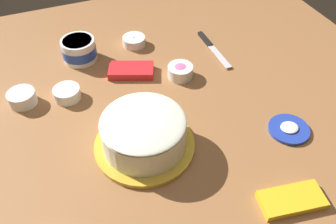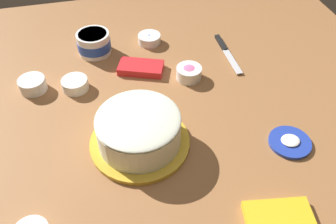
{
  "view_description": "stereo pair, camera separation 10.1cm",
  "coord_description": "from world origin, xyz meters",
  "px_view_note": "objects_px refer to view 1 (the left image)",
  "views": [
    {
      "loc": [
        0.32,
        0.7,
        0.75
      ],
      "look_at": [
        0.05,
        0.04,
        0.04
      ],
      "focal_mm": 37.73,
      "sensor_mm": 36.0,
      "label": 1
    },
    {
      "loc": [
        0.22,
        0.73,
        0.75
      ],
      "look_at": [
        0.05,
        0.04,
        0.04
      ],
      "focal_mm": 37.73,
      "sensor_mm": 36.0,
      "label": 2
    }
  ],
  "objects_px": {
    "sprinkle_bowl_yellow": "(67,93)",
    "spreading_knife": "(211,46)",
    "frosting_tub": "(79,49)",
    "sprinkle_bowl_blue": "(134,41)",
    "frosting_tub_lid": "(289,129)",
    "sprinkle_bowl_orange": "(22,97)",
    "frosted_cake": "(144,134)",
    "candy_box_upper": "(292,200)",
    "candy_box_lower": "(131,71)",
    "sprinkle_bowl_pink": "(180,71)"
  },
  "relations": [
    {
      "from": "frosted_cake",
      "to": "frosting_tub",
      "type": "xyz_separation_m",
      "value": [
        0.08,
        -0.46,
        -0.01
      ]
    },
    {
      "from": "sprinkle_bowl_yellow",
      "to": "frosting_tub",
      "type": "bearing_deg",
      "value": -113.19
    },
    {
      "from": "sprinkle_bowl_pink",
      "to": "spreading_knife",
      "type": "bearing_deg",
      "value": -146.74
    },
    {
      "from": "frosted_cake",
      "to": "spreading_knife",
      "type": "height_order",
      "value": "frosted_cake"
    },
    {
      "from": "sprinkle_bowl_blue",
      "to": "candy_box_upper",
      "type": "height_order",
      "value": "sprinkle_bowl_blue"
    },
    {
      "from": "sprinkle_bowl_orange",
      "to": "candy_box_upper",
      "type": "distance_m",
      "value": 0.82
    },
    {
      "from": "spreading_knife",
      "to": "sprinkle_bowl_pink",
      "type": "height_order",
      "value": "sprinkle_bowl_pink"
    },
    {
      "from": "sprinkle_bowl_yellow",
      "to": "candy_box_upper",
      "type": "relative_size",
      "value": 0.54
    },
    {
      "from": "frosted_cake",
      "to": "sprinkle_bowl_orange",
      "type": "height_order",
      "value": "frosted_cake"
    },
    {
      "from": "spreading_knife",
      "to": "frosting_tub",
      "type": "bearing_deg",
      "value": -13.15
    },
    {
      "from": "frosted_cake",
      "to": "sprinkle_bowl_yellow",
      "type": "distance_m",
      "value": 0.32
    },
    {
      "from": "sprinkle_bowl_orange",
      "to": "candy_box_lower",
      "type": "relative_size",
      "value": 0.57
    },
    {
      "from": "sprinkle_bowl_orange",
      "to": "sprinkle_bowl_blue",
      "type": "bearing_deg",
      "value": -157.36
    },
    {
      "from": "sprinkle_bowl_yellow",
      "to": "candy_box_upper",
      "type": "height_order",
      "value": "sprinkle_bowl_yellow"
    },
    {
      "from": "sprinkle_bowl_orange",
      "to": "sprinkle_bowl_yellow",
      "type": "xyz_separation_m",
      "value": [
        -0.13,
        0.03,
        -0.0
      ]
    },
    {
      "from": "sprinkle_bowl_yellow",
      "to": "frosting_tub_lid",
      "type": "bearing_deg",
      "value": 146.4
    },
    {
      "from": "sprinkle_bowl_pink",
      "to": "candy_box_upper",
      "type": "distance_m",
      "value": 0.54
    },
    {
      "from": "spreading_knife",
      "to": "sprinkle_bowl_orange",
      "type": "bearing_deg",
      "value": 4.41
    },
    {
      "from": "sprinkle_bowl_yellow",
      "to": "spreading_knife",
      "type": "bearing_deg",
      "value": -171.72
    },
    {
      "from": "frosted_cake",
      "to": "candy_box_lower",
      "type": "distance_m",
      "value": 0.33
    },
    {
      "from": "candy_box_upper",
      "to": "frosting_tub",
      "type": "bearing_deg",
      "value": -56.15
    },
    {
      "from": "sprinkle_bowl_orange",
      "to": "frosted_cake",
      "type": "bearing_deg",
      "value": 133.76
    },
    {
      "from": "frosted_cake",
      "to": "sprinkle_bowl_yellow",
      "type": "height_order",
      "value": "frosted_cake"
    },
    {
      "from": "spreading_knife",
      "to": "sprinkle_bowl_orange",
      "type": "xyz_separation_m",
      "value": [
        0.67,
        0.05,
        0.02
      ]
    },
    {
      "from": "frosting_tub_lid",
      "to": "sprinkle_bowl_pink",
      "type": "relative_size",
      "value": 1.39
    },
    {
      "from": "frosting_tub_lid",
      "to": "candy_box_upper",
      "type": "height_order",
      "value": "candy_box_upper"
    },
    {
      "from": "frosting_tub",
      "to": "sprinkle_bowl_blue",
      "type": "bearing_deg",
      "value": -176.22
    },
    {
      "from": "spreading_knife",
      "to": "candy_box_upper",
      "type": "bearing_deg",
      "value": 80.32
    },
    {
      "from": "sprinkle_bowl_yellow",
      "to": "candy_box_lower",
      "type": "xyz_separation_m",
      "value": [
        -0.22,
        -0.04,
        -0.01
      ]
    },
    {
      "from": "candy_box_lower",
      "to": "frosting_tub",
      "type": "bearing_deg",
      "value": -24.3
    },
    {
      "from": "frosting_tub",
      "to": "sprinkle_bowl_yellow",
      "type": "distance_m",
      "value": 0.2
    },
    {
      "from": "sprinkle_bowl_pink",
      "to": "candy_box_upper",
      "type": "bearing_deg",
      "value": 96.43
    },
    {
      "from": "spreading_knife",
      "to": "candy_box_upper",
      "type": "height_order",
      "value": "candy_box_upper"
    },
    {
      "from": "frosting_tub_lid",
      "to": "sprinkle_bowl_blue",
      "type": "xyz_separation_m",
      "value": [
        0.28,
        -0.57,
        0.01
      ]
    },
    {
      "from": "frosting_tub",
      "to": "candy_box_lower",
      "type": "bearing_deg",
      "value": 134.41
    },
    {
      "from": "candy_box_lower",
      "to": "frosted_cake",
      "type": "bearing_deg",
      "value": 100.26
    },
    {
      "from": "frosted_cake",
      "to": "frosting_tub_lid",
      "type": "bearing_deg",
      "value": 166.5
    },
    {
      "from": "frosted_cake",
      "to": "sprinkle_bowl_orange",
      "type": "distance_m",
      "value": 0.42
    },
    {
      "from": "frosting_tub_lid",
      "to": "sprinkle_bowl_orange",
      "type": "height_order",
      "value": "sprinkle_bowl_orange"
    },
    {
      "from": "sprinkle_bowl_orange",
      "to": "sprinkle_bowl_pink",
      "type": "relative_size",
      "value": 1.01
    },
    {
      "from": "spreading_knife",
      "to": "candy_box_lower",
      "type": "bearing_deg",
      "value": 6.62
    },
    {
      "from": "sprinkle_bowl_blue",
      "to": "spreading_knife",
      "type": "bearing_deg",
      "value": 154.81
    },
    {
      "from": "frosted_cake",
      "to": "sprinkle_bowl_yellow",
      "type": "bearing_deg",
      "value": -60.08
    },
    {
      "from": "sprinkle_bowl_orange",
      "to": "sprinkle_bowl_blue",
      "type": "relative_size",
      "value": 1.01
    },
    {
      "from": "frosting_tub_lid",
      "to": "sprinkle_bowl_yellow",
      "type": "height_order",
      "value": "sprinkle_bowl_yellow"
    },
    {
      "from": "sprinkle_bowl_blue",
      "to": "candy_box_lower",
      "type": "height_order",
      "value": "sprinkle_bowl_blue"
    },
    {
      "from": "frosted_cake",
      "to": "candy_box_upper",
      "type": "bearing_deg",
      "value": 132.71
    },
    {
      "from": "sprinkle_bowl_pink",
      "to": "candy_box_lower",
      "type": "bearing_deg",
      "value": -26.96
    },
    {
      "from": "frosted_cake",
      "to": "sprinkle_bowl_yellow",
      "type": "relative_size",
      "value": 3.29
    },
    {
      "from": "sprinkle_bowl_orange",
      "to": "spreading_knife",
      "type": "bearing_deg",
      "value": -175.59
    }
  ]
}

